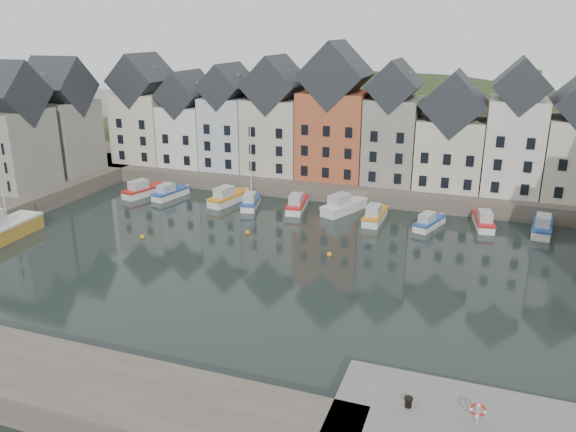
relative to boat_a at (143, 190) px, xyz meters
The scene contains 18 objects.
ground 28.46m from the boat_a, 36.20° to the right, with size 260.00×260.00×0.00m, color black.
far_quay 26.48m from the boat_a, 29.89° to the left, with size 90.00×16.00×2.00m, color #504B3D.
hillside 49.13m from the boat_a, 59.62° to the left, with size 153.60×70.40×64.00m.
far_terrace 29.61m from the boat_a, 23.16° to the left, with size 72.37×8.16×17.78m.
left_terrace 15.73m from the boat_a, 165.79° to the right, with size 7.65×17.00×15.69m.
mooring_buoys 22.17m from the boat_a, 31.17° to the right, with size 20.50×5.50×0.50m.
boat_a is the anchor object (origin of this frame).
boat_b 3.89m from the boat_a, ahead, with size 2.83×5.90×2.18m.
boat_c 12.12m from the boat_a, ahead, with size 3.39×6.86×2.52m.
boat_d 15.45m from the boat_a, ahead, with size 3.02×5.88×10.75m.
boat_e 21.24m from the boat_a, ahead, with size 2.83×6.37×2.36m.
boat_f 26.87m from the boat_a, ahead, with size 4.63×7.19×2.65m.
boat_g 31.05m from the boat_a, ahead, with size 1.99×6.13×2.34m.
boat_h 37.18m from the boat_a, ahead, with size 3.26×5.58×2.05m.
boat_i 42.95m from the boat_a, ahead, with size 2.71×6.07×2.25m.
boat_j 49.00m from the boat_a, ahead, with size 2.65×6.54×2.44m.
mooring_bollard 53.15m from the boat_a, 41.40° to the right, with size 0.48×0.48×0.56m.
life_ring_post 55.99m from the boat_a, 39.25° to the right, with size 0.80×0.17×1.30m.
Camera 1 is at (19.33, -44.13, 21.18)m, focal length 35.00 mm.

